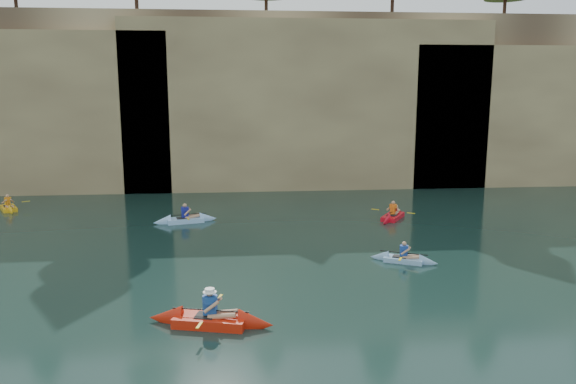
{
  "coord_description": "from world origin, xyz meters",
  "views": [
    {
      "loc": [
        -2.86,
        -14.72,
        6.84
      ],
      "look_at": [
        -0.96,
        5.42,
        3.0
      ],
      "focal_mm": 35.0,
      "sensor_mm": 36.0,
      "label": 1
    }
  ],
  "objects": [
    {
      "name": "sea_cave_center",
      "position": [
        -4.0,
        21.95,
        1.6
      ],
      "size": [
        3.5,
        1.0,
        3.2
      ],
      "primitive_type": "cube",
      "color": "black",
      "rests_on": "ground"
    },
    {
      "name": "kayaker_ltblue_mid",
      "position": [
        -5.47,
        13.36,
        0.15
      ],
      "size": [
        3.29,
        2.36,
        1.22
      ],
      "rotation": [
        0.0,
        0.0,
        0.24
      ],
      "color": "#98C9FF",
      "rests_on": "ground"
    },
    {
      "name": "kayaker_red_far",
      "position": [
        5.26,
        13.16,
        0.15
      ],
      "size": [
        2.35,
        3.1,
        1.19
      ],
      "rotation": [
        0.0,
        0.0,
        1.0
      ],
      "color": "red",
      "rests_on": "ground"
    },
    {
      "name": "ground",
      "position": [
        0.0,
        0.0,
        0.0
      ],
      "size": [
        160.0,
        160.0,
        0.0
      ],
      "primitive_type": "plane",
      "color": "black",
      "rests_on": "ground"
    },
    {
      "name": "kayaker_yellow",
      "position": [
        -15.55,
        17.19,
        0.14
      ],
      "size": [
        2.0,
        2.73,
        1.12
      ],
      "rotation": [
        0.0,
        0.0,
        -1.07
      ],
      "color": "#EDAE14",
      "rests_on": "ground"
    },
    {
      "name": "sea_cave_east",
      "position": [
        10.0,
        21.95,
        2.25
      ],
      "size": [
        5.0,
        1.0,
        4.5
      ],
      "primitive_type": "cube",
      "color": "black",
      "rests_on": "ground"
    },
    {
      "name": "kayaker_ltblue_near",
      "position": [
        3.67,
        5.97,
        0.13
      ],
      "size": [
        2.66,
        1.92,
        1.04
      ],
      "rotation": [
        0.0,
        0.0,
        -0.45
      ],
      "color": "#84B0DE",
      "rests_on": "ground"
    },
    {
      "name": "main_kayaker",
      "position": [
        -3.67,
        0.69,
        0.18
      ],
      "size": [
        3.81,
        2.45,
        1.38
      ],
      "rotation": [
        0.0,
        0.0,
        -0.24
      ],
      "color": "red",
      "rests_on": "ground"
    },
    {
      "name": "cliff",
      "position": [
        0.0,
        30.0,
        6.0
      ],
      "size": [
        70.0,
        16.0,
        12.0
      ],
      "primitive_type": "cube",
      "color": "tan",
      "rests_on": "ground"
    },
    {
      "name": "cliff_slab_center",
      "position": [
        2.0,
        22.6,
        5.7
      ],
      "size": [
        24.0,
        2.4,
        11.4
      ],
      "primitive_type": "cube",
      "color": "tan",
      "rests_on": "ground"
    }
  ]
}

